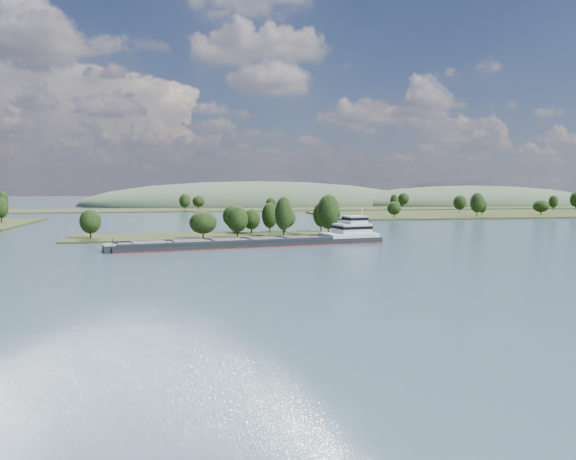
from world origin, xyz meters
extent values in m
plane|color=#374C5F|center=(0.00, 120.00, 0.00)|extent=(1800.00, 1800.00, 0.00)
cube|color=#283316|center=(0.00, 180.00, 0.00)|extent=(100.00, 30.00, 1.20)
cylinder|color=black|center=(21.32, 169.73, 2.80)|extent=(0.50, 0.50, 4.39)
ellipsoid|color=black|center=(21.32, 169.73, 8.38)|extent=(5.91, 5.91, 11.29)
cylinder|color=black|center=(7.13, 191.37, 2.28)|extent=(0.50, 0.50, 3.35)
ellipsoid|color=black|center=(7.13, 191.37, 6.54)|extent=(8.80, 8.80, 8.62)
cylinder|color=black|center=(5.87, 170.67, 2.29)|extent=(0.50, 0.50, 3.38)
ellipsoid|color=black|center=(5.87, 170.67, 6.59)|extent=(7.22, 7.22, 8.69)
cylinder|color=black|center=(12.50, 184.90, 2.03)|extent=(0.50, 0.50, 2.86)
ellipsoid|color=black|center=(12.50, 184.90, 5.66)|extent=(6.41, 6.41, 7.35)
cylinder|color=black|center=(-5.47, 169.22, 2.04)|extent=(0.50, 0.50, 2.89)
ellipsoid|color=black|center=(-5.47, 169.22, 5.72)|extent=(8.95, 8.95, 7.43)
cylinder|color=black|center=(-41.49, 176.69, 2.15)|extent=(0.50, 0.50, 3.10)
ellipsoid|color=black|center=(-41.49, 176.69, 6.09)|extent=(6.82, 6.82, 7.96)
cylinder|color=black|center=(19.22, 185.32, 2.41)|extent=(0.50, 0.50, 3.62)
ellipsoid|color=black|center=(19.22, 185.32, 7.01)|extent=(5.80, 5.80, 9.31)
cylinder|color=black|center=(39.01, 187.41, 2.39)|extent=(0.50, 0.50, 3.58)
ellipsoid|color=black|center=(39.01, 187.41, 6.95)|extent=(6.07, 6.07, 9.21)
cylinder|color=black|center=(37.07, 170.35, 2.92)|extent=(0.50, 0.50, 4.64)
ellipsoid|color=black|center=(37.07, 170.35, 8.81)|extent=(7.84, 7.84, 11.92)
cylinder|color=black|center=(25.55, 188.45, 2.07)|extent=(0.50, 0.50, 2.95)
ellipsoid|color=black|center=(25.55, 188.45, 5.82)|extent=(7.90, 7.90, 7.58)
cylinder|color=black|center=(-94.14, 268.89, 2.67)|extent=(0.50, 0.50, 3.74)
ellipsoid|color=black|center=(-94.14, 268.89, 7.42)|extent=(6.47, 6.47, 9.61)
cube|color=#283316|center=(230.00, 300.00, 0.00)|extent=(320.00, 90.00, 1.60)
cylinder|color=black|center=(100.83, 268.45, 2.21)|extent=(0.50, 0.50, 2.81)
ellipsoid|color=black|center=(100.83, 268.45, 5.78)|extent=(7.35, 7.35, 7.23)
cylinder|color=black|center=(263.08, 332.96, 2.87)|extent=(0.50, 0.50, 4.14)
ellipsoid|color=black|center=(263.08, 332.96, 8.14)|extent=(8.09, 8.09, 10.65)
cylinder|color=black|center=(197.80, 280.36, 2.20)|extent=(0.50, 0.50, 2.79)
ellipsoid|color=black|center=(197.80, 280.36, 5.75)|extent=(9.38, 9.38, 7.18)
cylinder|color=black|center=(148.40, 266.41, 2.96)|extent=(0.50, 0.50, 4.32)
ellipsoid|color=black|center=(148.40, 266.41, 8.45)|extent=(7.68, 7.68, 11.11)
cylinder|color=black|center=(158.62, 278.69, 2.31)|extent=(0.50, 0.50, 3.02)
ellipsoid|color=black|center=(158.62, 278.69, 6.15)|extent=(5.41, 5.41, 7.77)
cylinder|color=black|center=(164.13, 314.63, 2.60)|extent=(0.50, 0.50, 3.59)
ellipsoid|color=black|center=(164.13, 314.63, 7.16)|extent=(8.27, 8.27, 9.24)
cylinder|color=black|center=(242.52, 329.33, 2.52)|extent=(0.50, 0.50, 3.43)
ellipsoid|color=black|center=(242.52, 329.33, 6.88)|extent=(6.24, 6.24, 8.83)
cube|color=#283316|center=(0.00, 400.00, 0.00)|extent=(900.00, 60.00, 1.20)
cylinder|color=black|center=(147.39, 382.63, 2.39)|extent=(0.50, 0.50, 3.57)
ellipsoid|color=black|center=(147.39, 382.63, 6.92)|extent=(6.00, 6.00, 9.18)
cylinder|color=black|center=(2.89, 404.04, 2.22)|extent=(0.50, 0.50, 3.23)
ellipsoid|color=black|center=(2.89, 404.04, 6.33)|extent=(9.06, 9.06, 8.31)
cylinder|color=black|center=(169.51, 417.32, 2.48)|extent=(0.50, 0.50, 3.76)
ellipsoid|color=black|center=(169.51, 417.32, 7.26)|extent=(9.05, 9.05, 9.66)
cylinder|color=black|center=(-128.18, 394.67, 2.78)|extent=(0.50, 0.50, 4.35)
ellipsoid|color=black|center=(-128.18, 394.67, 8.31)|extent=(6.91, 6.91, 11.19)
cylinder|color=black|center=(54.73, 390.56, 1.98)|extent=(0.50, 0.50, 2.76)
ellipsoid|color=black|center=(54.73, 390.56, 5.49)|extent=(7.52, 7.52, 7.10)
cylinder|color=black|center=(-7.54, 382.51, 2.49)|extent=(0.50, 0.50, 3.79)
ellipsoid|color=black|center=(-7.54, 382.51, 7.31)|extent=(7.80, 7.80, 9.75)
ellipsoid|color=#384B34|center=(260.00, 470.00, 0.00)|extent=(260.00, 140.00, 36.00)
ellipsoid|color=#384B34|center=(60.00, 500.00, 0.00)|extent=(320.00, 160.00, 44.00)
cube|color=black|center=(8.45, 148.62, 0.51)|extent=(81.55, 24.04, 2.23)
cube|color=maroon|center=(8.45, 148.62, 0.05)|extent=(81.78, 24.27, 0.25)
cube|color=black|center=(-0.39, 152.10, 1.92)|extent=(61.91, 11.30, 0.81)
cube|color=black|center=(1.34, 142.32, 1.92)|extent=(61.91, 11.30, 0.81)
cube|color=black|center=(0.47, 147.21, 1.77)|extent=(61.42, 19.52, 0.30)
cube|color=black|center=(-21.47, 143.34, 2.08)|extent=(10.42, 9.76, 0.35)
cube|color=black|center=(-10.50, 145.28, 2.08)|extent=(10.42, 9.76, 0.35)
cube|color=black|center=(0.47, 147.21, 2.08)|extent=(10.42, 9.76, 0.35)
cube|color=black|center=(11.45, 149.14, 2.08)|extent=(10.42, 9.76, 0.35)
cube|color=black|center=(22.42, 151.08, 2.08)|extent=(10.42, 9.76, 0.35)
cube|color=black|center=(-31.94, 141.50, 0.91)|extent=(4.57, 9.50, 2.03)
cylinder|color=black|center=(-30.94, 141.67, 2.33)|extent=(0.28, 0.28, 2.23)
cube|color=silver|center=(39.37, 154.07, 2.23)|extent=(17.65, 12.39, 1.22)
cube|color=silver|center=(40.37, 154.24, 4.25)|extent=(11.38, 9.74, 3.04)
cube|color=black|center=(40.37, 154.24, 4.66)|extent=(11.61, 9.97, 0.91)
cube|color=silver|center=(41.37, 154.42, 6.89)|extent=(7.04, 7.04, 2.23)
cube|color=black|center=(41.37, 154.42, 7.29)|extent=(7.27, 7.27, 0.81)
cube|color=silver|center=(41.37, 154.42, 8.10)|extent=(7.51, 7.51, 0.20)
cylinder|color=silver|center=(43.86, 154.86, 9.32)|extent=(0.23, 0.23, 2.63)
cylinder|color=black|center=(36.85, 156.71, 8.30)|extent=(0.59, 0.59, 1.22)
camera|label=1|loc=(-14.40, -14.62, 17.59)|focal=35.00mm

